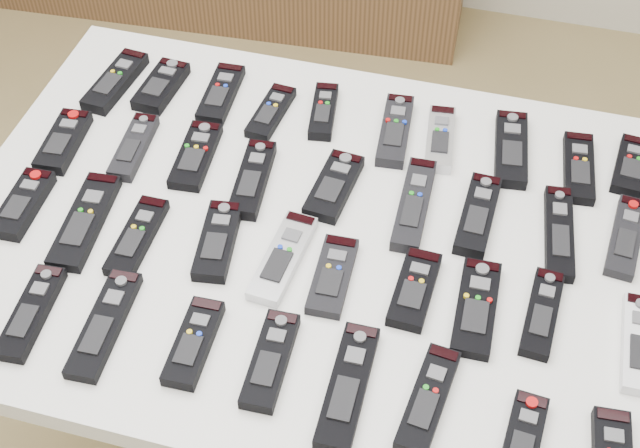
% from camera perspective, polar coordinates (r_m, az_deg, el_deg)
% --- Properties ---
extents(table, '(1.25, 0.88, 0.78)m').
position_cam_1_polar(table, '(1.55, 0.00, -1.93)').
color(table, white).
rests_on(table, ground).
extents(remote_0, '(0.07, 0.18, 0.02)m').
position_cam_1_polar(remote_0, '(1.82, -12.96, 8.89)').
color(remote_0, black).
rests_on(remote_0, table).
extents(remote_1, '(0.07, 0.15, 0.02)m').
position_cam_1_polar(remote_1, '(1.79, -10.13, 8.68)').
color(remote_1, black).
rests_on(remote_1, table).
extents(remote_2, '(0.06, 0.17, 0.02)m').
position_cam_1_polar(remote_2, '(1.76, -6.36, 8.30)').
color(remote_2, black).
rests_on(remote_2, table).
extents(remote_3, '(0.06, 0.15, 0.02)m').
position_cam_1_polar(remote_3, '(1.71, -3.16, 7.16)').
color(remote_3, black).
rests_on(remote_3, table).
extents(remote_4, '(0.07, 0.15, 0.02)m').
position_cam_1_polar(remote_4, '(1.71, 0.22, 7.22)').
color(remote_4, black).
rests_on(remote_4, table).
extents(remote_5, '(0.07, 0.19, 0.02)m').
position_cam_1_polar(remote_5, '(1.67, 4.83, 5.99)').
color(remote_5, black).
rests_on(remote_5, table).
extents(remote_6, '(0.07, 0.17, 0.02)m').
position_cam_1_polar(remote_6, '(1.66, 7.69, 5.41)').
color(remote_6, '#B7B7BC').
rests_on(remote_6, table).
extents(remote_7, '(0.08, 0.19, 0.02)m').
position_cam_1_polar(remote_7, '(1.67, 12.13, 4.71)').
color(remote_7, black).
rests_on(remote_7, table).
extents(remote_8, '(0.07, 0.17, 0.02)m').
position_cam_1_polar(remote_8, '(1.66, 16.23, 3.47)').
color(remote_8, black).
rests_on(remote_8, table).
extents(remote_9, '(0.07, 0.15, 0.02)m').
position_cam_1_polar(remote_9, '(1.70, 19.32, 3.54)').
color(remote_9, black).
rests_on(remote_9, table).
extents(remote_10, '(0.07, 0.16, 0.02)m').
position_cam_1_polar(remote_10, '(1.71, -16.11, 5.10)').
color(remote_10, black).
rests_on(remote_10, table).
extents(remote_11, '(0.06, 0.17, 0.02)m').
position_cam_1_polar(remote_11, '(1.67, -11.83, 4.85)').
color(remote_11, black).
rests_on(remote_11, table).
extents(remote_12, '(0.07, 0.17, 0.02)m').
position_cam_1_polar(remote_12, '(1.64, -7.96, 4.36)').
color(remote_12, black).
rests_on(remote_12, table).
extents(remote_13, '(0.07, 0.18, 0.02)m').
position_cam_1_polar(remote_13, '(1.58, -4.34, 2.88)').
color(remote_13, black).
rests_on(remote_13, table).
extents(remote_14, '(0.08, 0.16, 0.02)m').
position_cam_1_polar(remote_14, '(1.56, 0.90, 2.44)').
color(remote_14, black).
rests_on(remote_14, table).
extents(remote_15, '(0.05, 0.21, 0.02)m').
position_cam_1_polar(remote_15, '(1.54, 6.03, 1.25)').
color(remote_15, black).
rests_on(remote_15, table).
extents(remote_16, '(0.06, 0.18, 0.02)m').
position_cam_1_polar(remote_16, '(1.54, 10.07, 0.57)').
color(remote_16, black).
rests_on(remote_16, table).
extents(remote_17, '(0.07, 0.20, 0.02)m').
position_cam_1_polar(remote_17, '(1.54, 15.05, -0.55)').
color(remote_17, black).
rests_on(remote_17, table).
extents(remote_18, '(0.06, 0.18, 0.02)m').
position_cam_1_polar(remote_18, '(1.57, 18.99, -0.79)').
color(remote_18, black).
rests_on(remote_18, table).
extents(remote_19, '(0.06, 0.15, 0.02)m').
position_cam_1_polar(remote_19, '(1.61, -18.47, 1.22)').
color(remote_19, black).
rests_on(remote_19, table).
extents(remote_20, '(0.08, 0.21, 0.02)m').
position_cam_1_polar(remote_20, '(1.56, -14.81, 0.19)').
color(remote_20, black).
rests_on(remote_20, table).
extents(remote_21, '(0.05, 0.17, 0.02)m').
position_cam_1_polar(remote_21, '(1.51, -11.63, -0.81)').
color(remote_21, black).
rests_on(remote_21, table).
extents(remote_22, '(0.08, 0.17, 0.02)m').
position_cam_1_polar(remote_22, '(1.48, -6.57, -1.09)').
color(remote_22, black).
rests_on(remote_22, table).
extents(remote_23, '(0.07, 0.19, 0.02)m').
position_cam_1_polar(remote_23, '(1.46, -2.39, -2.17)').
color(remote_23, '#B7B7BC').
rests_on(remote_23, table).
extents(remote_24, '(0.06, 0.16, 0.02)m').
position_cam_1_polar(remote_24, '(1.43, 0.81, -3.34)').
color(remote_24, black).
rests_on(remote_24, table).
extents(remote_25, '(0.06, 0.15, 0.02)m').
position_cam_1_polar(remote_25, '(1.42, 6.06, -4.17)').
color(remote_25, black).
rests_on(remote_25, table).
extents(remote_26, '(0.07, 0.18, 0.02)m').
position_cam_1_polar(remote_26, '(1.41, 9.96, -5.30)').
color(remote_26, black).
rests_on(remote_26, table).
extents(remote_27, '(0.06, 0.17, 0.02)m').
position_cam_1_polar(remote_27, '(1.43, 14.02, -5.57)').
color(remote_27, black).
rests_on(remote_27, table).
extents(remote_28, '(0.05, 0.18, 0.02)m').
position_cam_1_polar(remote_28, '(1.43, 19.70, -7.20)').
color(remote_28, silver).
rests_on(remote_28, table).
extents(remote_30, '(0.06, 0.18, 0.02)m').
position_cam_1_polar(remote_30, '(1.46, -17.99, -5.41)').
color(remote_30, black).
rests_on(remote_30, table).
extents(remote_31, '(0.06, 0.20, 0.02)m').
position_cam_1_polar(remote_31, '(1.41, -13.63, -6.25)').
color(remote_31, black).
rests_on(remote_31, table).
extents(remote_32, '(0.06, 0.16, 0.02)m').
position_cam_1_polar(remote_32, '(1.36, -8.09, -7.53)').
color(remote_32, black).
rests_on(remote_32, table).
extents(remote_33, '(0.06, 0.17, 0.02)m').
position_cam_1_polar(remote_33, '(1.34, -3.19, -8.70)').
color(remote_33, black).
rests_on(remote_33, table).
extents(remote_34, '(0.06, 0.21, 0.02)m').
position_cam_1_polar(remote_34, '(1.31, 1.79, -10.31)').
color(remote_34, black).
rests_on(remote_34, table).
extents(remote_35, '(0.07, 0.18, 0.02)m').
position_cam_1_polar(remote_35, '(1.31, 6.93, -11.08)').
color(remote_35, black).
rests_on(remote_35, table).
extents(remote_36, '(0.06, 0.15, 0.02)m').
position_cam_1_polar(remote_36, '(1.30, 12.85, -13.33)').
color(remote_36, black).
rests_on(remote_36, table).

